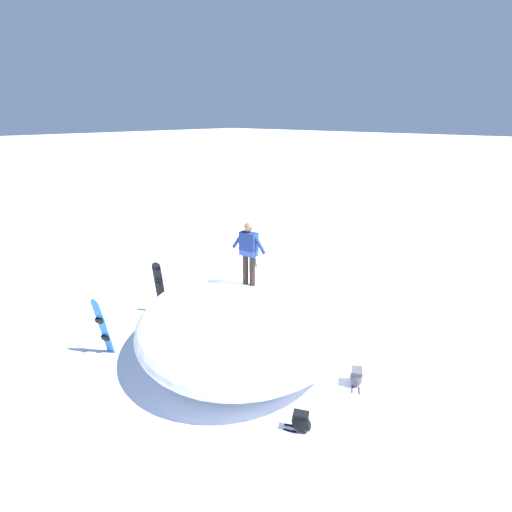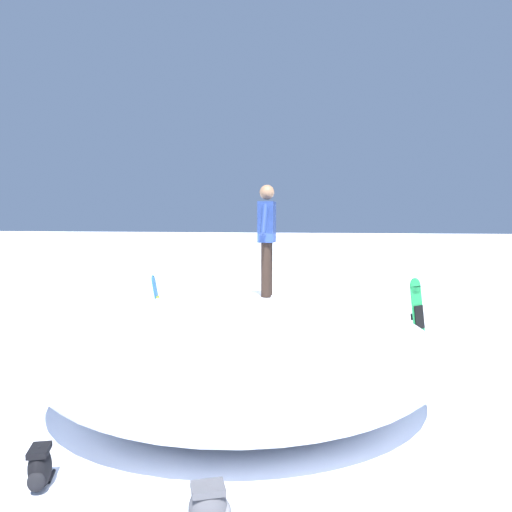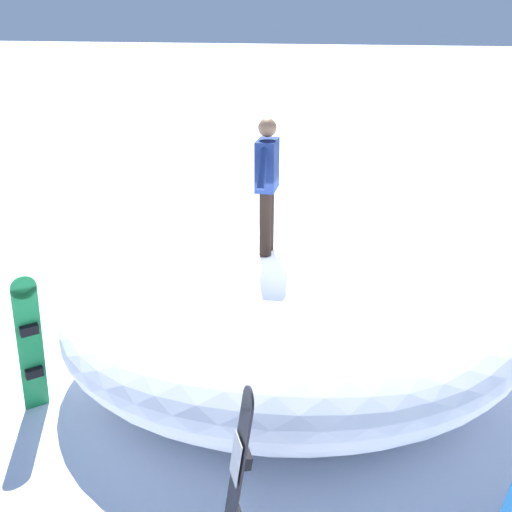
{
  "view_description": "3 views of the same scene",
  "coord_description": "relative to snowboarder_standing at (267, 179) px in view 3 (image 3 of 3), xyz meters",
  "views": [
    {
      "loc": [
        -5.58,
        5.6,
        5.54
      ],
      "look_at": [
        0.1,
        -0.81,
        2.32
      ],
      "focal_mm": 26.37,
      "sensor_mm": 36.0,
      "label": 1
    },
    {
      "loc": [
        -6.52,
        -2.34,
        2.65
      ],
      "look_at": [
        0.57,
        -0.36,
        2.14
      ],
      "focal_mm": 34.04,
      "sensor_mm": 36.0,
      "label": 2
    },
    {
      "loc": [
        6.65,
        1.34,
        4.17
      ],
      "look_at": [
        0.39,
        -0.7,
        1.62
      ],
      "focal_mm": 42.35,
      "sensor_mm": 36.0,
      "label": 3
    }
  ],
  "objects": [
    {
      "name": "snowboarder_standing",
      "position": [
        0.0,
        0.0,
        0.0
      ],
      "size": [
        0.98,
        0.27,
        1.58
      ],
      "color": "black",
      "rests_on": "snow_mound"
    },
    {
      "name": "snowboard_tertiary_upright",
      "position": [
        2.94,
        0.67,
        -1.64
      ],
      "size": [
        0.36,
        0.36,
        1.66
      ],
      "color": "black",
      "rests_on": "ground"
    },
    {
      "name": "snowboard_primary_upright",
      "position": [
        1.72,
        -2.18,
        -1.6
      ],
      "size": [
        0.37,
        0.37,
        1.73
      ],
      "color": "#1E8C47",
      "rests_on": "ground"
    },
    {
      "name": "snow_mound",
      "position": [
        -0.12,
        0.31,
        -1.7
      ],
      "size": [
        7.02,
        7.27,
        1.6
      ],
      "primitive_type": "ellipsoid",
      "rotation": [
        0.0,
        0.0,
        2.01
      ],
      "color": "white",
      "rests_on": "ground"
    },
    {
      "name": "backpack_far",
      "position": [
        -2.78,
        1.62,
        -2.28
      ],
      "size": [
        0.53,
        0.38,
        0.43
      ],
      "color": "black",
      "rests_on": "ground"
    },
    {
      "name": "backpack_near",
      "position": [
        -2.94,
        -0.24,
        -2.29
      ],
      "size": [
        0.43,
        0.54,
        0.41
      ],
      "color": "#4C4C51",
      "rests_on": "ground"
    },
    {
      "name": "ground",
      "position": [
        -0.18,
        0.63,
        -2.5
      ],
      "size": [
        240.0,
        240.0,
        0.0
      ],
      "primitive_type": "plane",
      "color": "white"
    }
  ]
}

